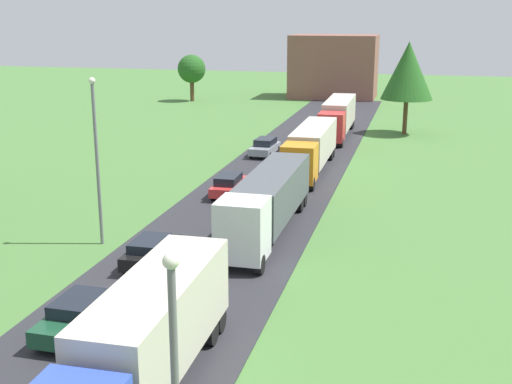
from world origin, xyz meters
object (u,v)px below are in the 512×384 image
object	(u,v)px
car_fifth	(265,147)
tree_ash	(408,71)
distant_building	(334,67)
truck_third	(311,147)
car_fourth	(229,185)
truck_fourth	(338,116)
lamppost_second	(97,155)
car_second	(77,316)
truck_second	(268,200)
car_third	(151,251)
truck_lead	(145,339)
tree_lime	(192,69)

from	to	relation	value
car_fifth	tree_ash	distance (m)	19.71
car_fifth	distant_building	distance (m)	44.45
truck_third	car_fourth	world-z (taller)	truck_third
truck_fourth	lamppost_second	world-z (taller)	lamppost_second
distant_building	truck_third	bearing A→B (deg)	-84.42
tree_ash	car_fifth	bearing A→B (deg)	-129.17
truck_third	car_fourth	size ratio (longest dim) A/B	3.01
truck_fourth	tree_ash	distance (m)	8.71
truck_third	car_second	world-z (taller)	truck_third
truck_second	car_third	bearing A→B (deg)	-125.54
truck_second	lamppost_second	bearing A→B (deg)	-155.33
truck_second	distant_building	bearing A→B (deg)	94.35
truck_second	lamppost_second	xyz separation A→B (m)	(-8.63, -3.97, 3.04)
car_second	car_fifth	world-z (taller)	car_fifth
truck_third	distant_building	world-z (taller)	distant_building
truck_second	car_fifth	world-z (taller)	truck_second
truck_lead	truck_fourth	distance (m)	50.49
car_third	distant_building	world-z (taller)	distant_building
tree_lime	truck_second	bearing A→B (deg)	-66.50
truck_fourth	car_fourth	size ratio (longest dim) A/B	3.03
car_fourth	car_fifth	distance (m)	13.97
car_third	car_fourth	bearing A→B (deg)	89.57
lamppost_second	distant_building	bearing A→B (deg)	87.00
truck_second	car_fourth	distance (m)	8.67
car_third	car_fifth	size ratio (longest dim) A/B	0.96
truck_second	truck_lead	bearing A→B (deg)	-90.19
truck_fourth	car_second	distance (m)	47.23
tree_lime	truck_fourth	bearing A→B (deg)	-43.97
car_second	tree_lime	distance (m)	73.39
car_second	car_third	world-z (taller)	car_second
truck_fourth	tree_lime	xyz separation A→B (m)	(-24.38, 23.52, 2.47)
truck_fourth	car_third	world-z (taller)	truck_fourth
car_fourth	tree_lime	world-z (taller)	tree_lime
tree_ash	car_third	bearing A→B (deg)	-104.94
tree_ash	car_second	bearing A→B (deg)	-102.60
truck_second	car_third	world-z (taller)	truck_second
lamppost_second	distant_building	distance (m)	69.59
car_fifth	lamppost_second	distance (m)	25.80
truck_second	truck_third	bearing A→B (deg)	90.60
truck_second	tree_lime	size ratio (longest dim) A/B	2.05
tree_ash	tree_lime	distance (m)	37.33
car_second	distant_building	bearing A→B (deg)	90.34
car_fourth	car_fifth	world-z (taller)	car_fifth
truck_third	tree_ash	size ratio (longest dim) A/B	1.38
truck_lead	distant_building	xyz separation A→B (m)	(-4.93, 83.23, 2.52)
truck_fourth	car_third	xyz separation A→B (m)	(-4.50, -39.24, -1.33)
truck_second	truck_fourth	distance (m)	32.79
truck_second	lamppost_second	world-z (taller)	lamppost_second
car_third	lamppost_second	size ratio (longest dim) A/B	0.46
car_third	car_fifth	xyz separation A→B (m)	(-0.61, 27.70, 0.03)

